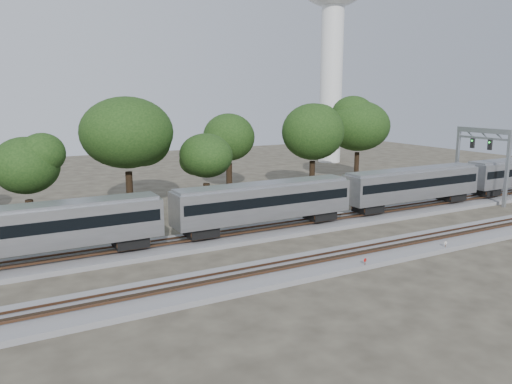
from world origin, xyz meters
TOP-DOWN VIEW (x-y plane):
  - ground at (0.00, 0.00)m, footprint 160.00×160.00m
  - track_far at (0.00, 6.00)m, footprint 160.00×5.00m
  - track_near at (0.00, -4.00)m, footprint 160.00×5.00m
  - train at (1.88, 6.00)m, footprint 93.25×3.22m
  - switch_stand_red at (3.54, -6.37)m, footprint 0.29×0.07m
  - switch_stand_white at (12.56, -6.17)m, footprint 0.29×0.05m
  - switch_lever at (5.17, -5.78)m, footprint 0.55×0.40m
  - signal_gantry at (32.51, 6.00)m, footprint 0.64×7.53m
  - tree_2 at (-17.95, 14.95)m, footprint 6.98×6.98m
  - tree_3 at (-7.58, 19.40)m, footprint 9.31×9.31m
  - tree_4 at (-0.04, 15.75)m, footprint 6.76×6.76m
  - tree_5 at (7.63, 25.92)m, footprint 7.71×7.71m
  - tree_6 at (16.91, 19.77)m, footprint 8.51×8.51m
  - tree_7 at (28.20, 24.19)m, footprint 8.71×8.71m

SIDE VIEW (x-z plane):
  - ground at x=0.00m, z-range 0.00..0.00m
  - switch_lever at x=5.17m, z-range 0.00..0.30m
  - track_far at x=0.00m, z-range -0.16..0.57m
  - track_near at x=0.00m, z-range -0.16..0.57m
  - switch_stand_white at x=12.56m, z-range 0.13..1.04m
  - switch_stand_red at x=3.54m, z-range 0.13..1.05m
  - train at x=1.88m, z-range 0.91..5.66m
  - tree_4 at x=-0.04m, z-range 1.86..11.39m
  - signal_gantry at x=32.51m, z-range 2.09..11.25m
  - tree_2 at x=-17.95m, z-range 1.92..11.76m
  - tree_5 at x=7.63m, z-range 2.13..13.01m
  - tree_6 at x=16.91m, z-range 2.36..14.35m
  - tree_7 at x=28.20m, z-range 2.41..14.69m
  - tree_3 at x=-7.58m, z-range 2.58..15.71m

